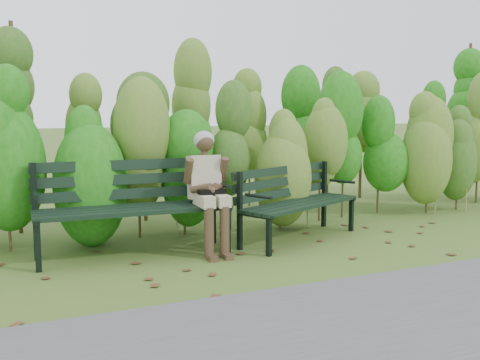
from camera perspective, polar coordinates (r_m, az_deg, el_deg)
name	(u,v)px	position (r m, az deg, el deg)	size (l,w,h in m)	color
ground	(254,259)	(5.63, 1.47, -8.00)	(80.00, 80.00, 0.00)	#4D5D26
footpath	(403,341)	(3.87, 16.22, -15.48)	(60.00, 2.50, 0.01)	#474749
hedge_band	(191,127)	(7.16, -4.97, 5.43)	(11.04, 1.67, 2.42)	#47381E
leaf_litter	(261,257)	(5.70, 2.19, -7.81)	(5.93, 2.03, 0.01)	brown
bench_left	(131,199)	(5.81, -10.99, -1.95)	(1.95, 0.71, 0.96)	black
bench_right	(294,197)	(6.42, 5.46, -1.68)	(1.74, 1.16, 0.83)	black
seated_woman	(208,183)	(5.79, -3.27, -0.26)	(0.47, 0.69, 1.25)	#B5AA8C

